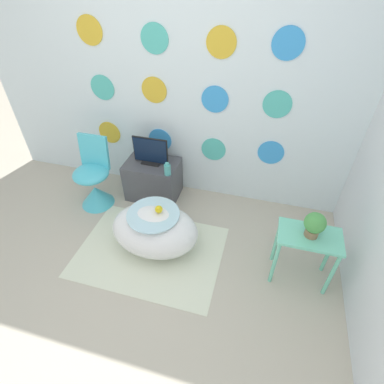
% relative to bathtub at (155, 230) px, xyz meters
% --- Properties ---
extents(ground_plane, '(12.00, 12.00, 0.00)m').
position_rel_bathtub_xyz_m(ground_plane, '(0.02, -0.74, -0.22)').
color(ground_plane, '#BCB29E').
extents(wall_back_dotted, '(4.33, 0.05, 2.60)m').
position_rel_bathtub_xyz_m(wall_back_dotted, '(0.02, 0.97, 1.07)').
color(wall_back_dotted, white).
rests_on(wall_back_dotted, ground_plane).
extents(rug, '(1.34, 0.97, 0.01)m').
position_rel_bathtub_xyz_m(rug, '(-0.04, -0.08, -0.22)').
color(rug, silver).
rests_on(rug, ground_plane).
extents(bathtub, '(0.81, 0.57, 0.44)m').
position_rel_bathtub_xyz_m(bathtub, '(0.00, 0.00, 0.00)').
color(bathtub, white).
rests_on(bathtub, ground_plane).
extents(rubber_duck, '(0.07, 0.07, 0.08)m').
position_rel_bathtub_xyz_m(rubber_duck, '(0.05, 0.02, 0.26)').
color(rubber_duck, yellow).
rests_on(rubber_duck, bathtub).
extents(chair, '(0.38, 0.38, 0.78)m').
position_rel_bathtub_xyz_m(chair, '(-0.86, 0.42, 0.03)').
color(chair, '#4CC6DB').
rests_on(chair, ground_plane).
extents(tv_cabinet, '(0.57, 0.40, 0.44)m').
position_rel_bathtub_xyz_m(tv_cabinet, '(-0.30, 0.72, -0.00)').
color(tv_cabinet, '#4C4C51').
rests_on(tv_cabinet, ground_plane).
extents(tv, '(0.38, 0.12, 0.30)m').
position_rel_bathtub_xyz_m(tv, '(-0.30, 0.72, 0.35)').
color(tv, black).
rests_on(tv, tv_cabinet).
extents(vase, '(0.07, 0.07, 0.14)m').
position_rel_bathtub_xyz_m(vase, '(-0.06, 0.57, 0.28)').
color(vase, '#51B2AD').
rests_on(vase, tv_cabinet).
extents(side_table, '(0.49, 0.29, 0.52)m').
position_rel_bathtub_xyz_m(side_table, '(1.30, 0.02, 0.19)').
color(side_table, '#72D8B7').
rests_on(side_table, ground_plane).
extents(potted_plant_left, '(0.16, 0.16, 0.22)m').
position_rel_bathtub_xyz_m(potted_plant_left, '(1.30, 0.02, 0.42)').
color(potted_plant_left, '#8C6B4C').
rests_on(potted_plant_left, side_table).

